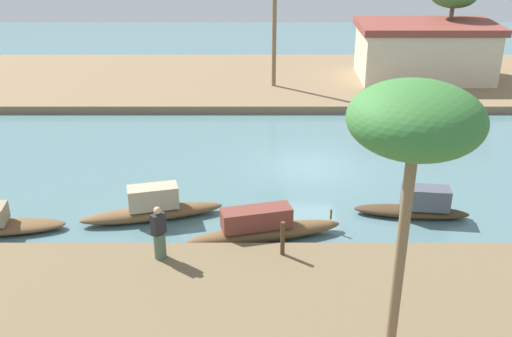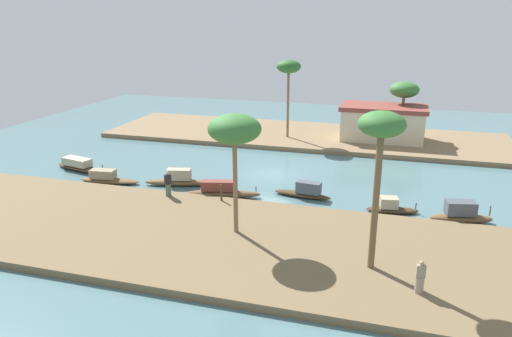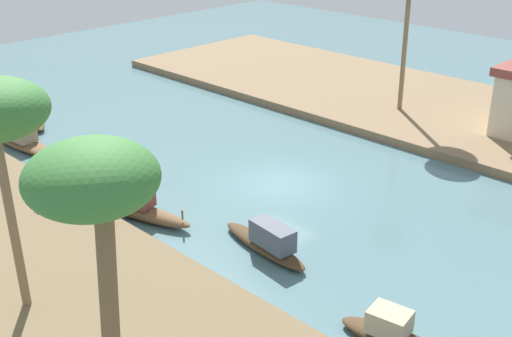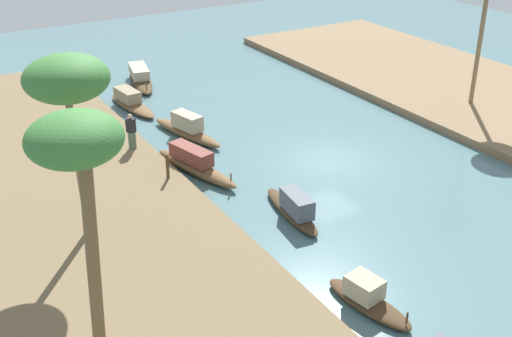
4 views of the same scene
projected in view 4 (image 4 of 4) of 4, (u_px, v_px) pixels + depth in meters
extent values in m
plane|color=slate|center=(330.00, 160.00, 30.00)|extent=(66.62, 66.62, 0.00)
cube|color=brown|center=(60.00, 230.00, 23.98)|extent=(40.84, 11.75, 0.42)
cube|color=#846B4C|center=(510.00, 107.00, 35.84)|extent=(40.84, 11.75, 0.42)
ellipsoid|color=brown|center=(133.00, 106.00, 36.06)|extent=(4.82, 1.61, 0.37)
cube|color=gray|center=(128.00, 95.00, 36.20)|extent=(1.98, 1.08, 0.65)
ellipsoid|color=#47331E|center=(369.00, 304.00, 20.11)|extent=(3.45, 1.52, 0.35)
cube|color=tan|center=(364.00, 287.00, 20.04)|extent=(1.24, 1.04, 0.67)
cylinder|color=#47331E|center=(407.00, 318.00, 18.95)|extent=(0.07, 0.07, 0.41)
ellipsoid|color=#47331E|center=(291.00, 211.00, 25.34)|extent=(4.21, 1.35, 0.37)
cube|color=#4C515B|center=(297.00, 204.00, 24.71)|extent=(1.77, 0.94, 0.80)
ellipsoid|color=brown|center=(187.00, 132.00, 32.42)|extent=(5.18, 2.10, 0.48)
cube|color=tan|center=(187.00, 121.00, 32.09)|extent=(1.89, 1.16, 0.81)
ellipsoid|color=brown|center=(196.00, 168.00, 28.64)|extent=(5.42, 2.17, 0.53)
cube|color=brown|center=(191.00, 154.00, 28.56)|extent=(2.45, 1.30, 0.69)
cylinder|color=brown|center=(231.00, 177.00, 26.97)|extent=(0.07, 0.07, 0.38)
ellipsoid|color=#47331E|center=(141.00, 81.00, 40.02)|extent=(5.51, 2.31, 0.39)
cube|color=tan|center=(139.00, 71.00, 40.21)|extent=(2.70, 1.55, 0.60)
cylinder|color=#47331E|center=(146.00, 86.00, 37.82)|extent=(0.07, 0.07, 0.52)
cylinder|color=#4C664C|center=(132.00, 140.00, 30.07)|extent=(0.53, 0.53, 0.85)
cube|color=#232328|center=(131.00, 125.00, 29.72)|extent=(0.47, 0.49, 0.67)
sphere|color=tan|center=(130.00, 116.00, 29.52)|extent=(0.23, 0.23, 0.23)
cylinder|color=#4C3823|center=(167.00, 166.00, 27.18)|extent=(0.14, 0.14, 1.14)
cylinder|color=#7F6647|center=(79.00, 167.00, 22.30)|extent=(0.26, 0.34, 5.44)
ellipsoid|color=#387533|center=(66.00, 78.00, 20.83)|extent=(2.90, 2.90, 1.59)
cylinder|color=brown|center=(95.00, 280.00, 15.31)|extent=(0.33, 0.65, 6.69)
ellipsoid|color=#387533|center=(75.00, 139.00, 13.62)|extent=(2.17, 2.17, 1.19)
cylinder|color=#7F6647|center=(479.00, 46.00, 34.39)|extent=(0.25, 0.34, 6.57)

